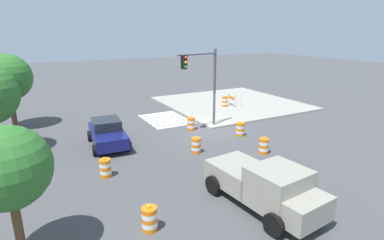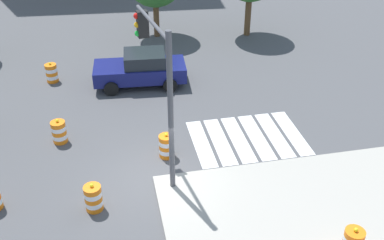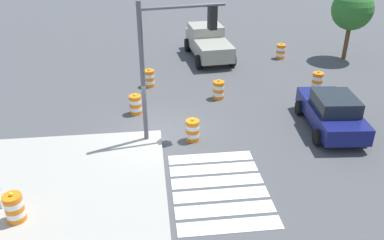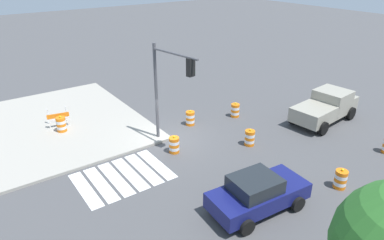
{
  "view_description": "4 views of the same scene",
  "coord_description": "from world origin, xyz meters",
  "px_view_note": "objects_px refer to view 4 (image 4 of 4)",
  "views": [
    {
      "loc": [
        -17.71,
        11.18,
        6.84
      ],
      "look_at": [
        0.51,
        1.29,
        0.78
      ],
      "focal_mm": 28.52,
      "sensor_mm": 36.0,
      "label": 1
    },
    {
      "loc": [
        -1.16,
        -12.32,
        10.17
      ],
      "look_at": [
        1.77,
        1.83,
        1.11
      ],
      "focal_mm": 42.54,
      "sensor_mm": 36.0,
      "label": 2
    },
    {
      "loc": [
        14.78,
        -0.39,
        8.45
      ],
      "look_at": [
        0.35,
        1.3,
        0.74
      ],
      "focal_mm": 37.38,
      "sensor_mm": 36.0,
      "label": 3
    },
    {
      "loc": [
        9.45,
        15.29,
        9.64
      ],
      "look_at": [
        -0.48,
        1.31,
        1.64
      ],
      "focal_mm": 32.5,
      "sensor_mm": 36.0,
      "label": 4
    }
  ],
  "objects_px": {
    "traffic_barrel_near_corner": "(341,179)",
    "construction_barricade": "(58,117)",
    "traffic_light_pole": "(170,79)",
    "sports_car": "(258,193)",
    "traffic_barrel_lane_center": "(250,138)",
    "traffic_barrel_far_curb": "(235,110)",
    "pickup_truck": "(327,106)",
    "traffic_barrel_median_near": "(174,145)",
    "traffic_barrel_crosswalk_end": "(190,118)",
    "traffic_barrel_on_sidewalk": "(61,124)"
  },
  "relations": [
    {
      "from": "traffic_barrel_lane_center",
      "to": "traffic_light_pole",
      "type": "height_order",
      "value": "traffic_light_pole"
    },
    {
      "from": "traffic_barrel_median_near",
      "to": "traffic_light_pole",
      "type": "distance_m",
      "value": 3.55
    },
    {
      "from": "traffic_barrel_on_sidewalk",
      "to": "traffic_barrel_median_near",
      "type": "bearing_deg",
      "value": 126.38
    },
    {
      "from": "pickup_truck",
      "to": "traffic_barrel_lane_center",
      "type": "bearing_deg",
      "value": -3.65
    },
    {
      "from": "sports_car",
      "to": "traffic_barrel_near_corner",
      "type": "distance_m",
      "value": 4.39
    },
    {
      "from": "traffic_barrel_near_corner",
      "to": "construction_barricade",
      "type": "bearing_deg",
      "value": -57.83
    },
    {
      "from": "traffic_barrel_crosswalk_end",
      "to": "traffic_barrel_on_sidewalk",
      "type": "relative_size",
      "value": 1.0
    },
    {
      "from": "sports_car",
      "to": "traffic_barrel_crosswalk_end",
      "type": "distance_m",
      "value": 8.69
    },
    {
      "from": "traffic_barrel_far_curb",
      "to": "construction_barricade",
      "type": "relative_size",
      "value": 0.75
    },
    {
      "from": "pickup_truck",
      "to": "traffic_light_pole",
      "type": "bearing_deg",
      "value": -16.36
    },
    {
      "from": "traffic_barrel_far_curb",
      "to": "traffic_barrel_lane_center",
      "type": "height_order",
      "value": "same"
    },
    {
      "from": "traffic_barrel_median_near",
      "to": "traffic_barrel_on_sidewalk",
      "type": "relative_size",
      "value": 1.0
    },
    {
      "from": "traffic_barrel_far_curb",
      "to": "traffic_light_pole",
      "type": "height_order",
      "value": "traffic_light_pole"
    },
    {
      "from": "construction_barricade",
      "to": "traffic_barrel_lane_center",
      "type": "bearing_deg",
      "value": 133.84
    },
    {
      "from": "construction_barricade",
      "to": "traffic_light_pole",
      "type": "height_order",
      "value": "traffic_light_pole"
    },
    {
      "from": "construction_barricade",
      "to": "traffic_barrel_crosswalk_end",
      "type": "bearing_deg",
      "value": 147.76
    },
    {
      "from": "traffic_barrel_near_corner",
      "to": "sports_car",
      "type": "bearing_deg",
      "value": -15.07
    },
    {
      "from": "traffic_light_pole",
      "to": "sports_car",
      "type": "bearing_deg",
      "value": 89.78
    },
    {
      "from": "sports_car",
      "to": "pickup_truck",
      "type": "height_order",
      "value": "pickup_truck"
    },
    {
      "from": "traffic_barrel_near_corner",
      "to": "traffic_barrel_crosswalk_end",
      "type": "bearing_deg",
      "value": -79.36
    },
    {
      "from": "sports_car",
      "to": "construction_barricade",
      "type": "bearing_deg",
      "value": -70.56
    },
    {
      "from": "traffic_barrel_median_near",
      "to": "sports_car",
      "type": "bearing_deg",
      "value": 92.52
    },
    {
      "from": "traffic_barrel_on_sidewalk",
      "to": "sports_car",
      "type": "bearing_deg",
      "value": 111.08
    },
    {
      "from": "construction_barricade",
      "to": "traffic_light_pole",
      "type": "relative_size",
      "value": 0.25
    },
    {
      "from": "pickup_truck",
      "to": "traffic_barrel_median_near",
      "type": "distance_m",
      "value": 10.56
    },
    {
      "from": "pickup_truck",
      "to": "traffic_barrel_near_corner",
      "type": "distance_m",
      "value": 7.67
    },
    {
      "from": "traffic_barrel_far_curb",
      "to": "traffic_light_pole",
      "type": "relative_size",
      "value": 0.19
    },
    {
      "from": "traffic_barrel_far_curb",
      "to": "traffic_barrel_lane_center",
      "type": "xyz_separation_m",
      "value": [
        1.95,
        3.41,
        0.0
      ]
    },
    {
      "from": "traffic_barrel_lane_center",
      "to": "traffic_barrel_far_curb",
      "type": "bearing_deg",
      "value": -119.82
    },
    {
      "from": "sports_car",
      "to": "construction_barricade",
      "type": "xyz_separation_m",
      "value": [
        4.48,
        -12.7,
        -0.09
      ]
    },
    {
      "from": "traffic_barrel_on_sidewalk",
      "to": "traffic_light_pole",
      "type": "xyz_separation_m",
      "value": [
        -4.59,
        5.08,
        3.31
      ]
    },
    {
      "from": "traffic_barrel_near_corner",
      "to": "traffic_barrel_median_near",
      "type": "distance_m",
      "value": 8.43
    },
    {
      "from": "traffic_barrel_crosswalk_end",
      "to": "traffic_barrel_near_corner",
      "type": "bearing_deg",
      "value": 100.64
    },
    {
      "from": "traffic_barrel_near_corner",
      "to": "traffic_barrel_median_near",
      "type": "height_order",
      "value": "same"
    },
    {
      "from": "construction_barricade",
      "to": "traffic_light_pole",
      "type": "distance_m",
      "value": 8.11
    },
    {
      "from": "pickup_truck",
      "to": "traffic_light_pole",
      "type": "relative_size",
      "value": 0.97
    },
    {
      "from": "traffic_barrel_on_sidewalk",
      "to": "pickup_truck",
      "type": "bearing_deg",
      "value": 151.25
    },
    {
      "from": "traffic_barrel_near_corner",
      "to": "traffic_light_pole",
      "type": "relative_size",
      "value": 0.19
    },
    {
      "from": "traffic_barrel_crosswalk_end",
      "to": "traffic_barrel_median_near",
      "type": "height_order",
      "value": "same"
    },
    {
      "from": "pickup_truck",
      "to": "traffic_barrel_median_near",
      "type": "height_order",
      "value": "pickup_truck"
    },
    {
      "from": "traffic_barrel_lane_center",
      "to": "traffic_light_pole",
      "type": "relative_size",
      "value": 0.19
    },
    {
      "from": "traffic_barrel_lane_center",
      "to": "construction_barricade",
      "type": "xyz_separation_m",
      "value": [
        8.14,
        -8.47,
        0.27
      ]
    },
    {
      "from": "traffic_light_pole",
      "to": "traffic_barrel_median_near",
      "type": "bearing_deg",
      "value": 69.08
    },
    {
      "from": "traffic_barrel_crosswalk_end",
      "to": "construction_barricade",
      "type": "distance_m",
      "value": 8.19
    },
    {
      "from": "sports_car",
      "to": "traffic_barrel_lane_center",
      "type": "xyz_separation_m",
      "value": [
        -3.66,
        -4.22,
        -0.36
      ]
    },
    {
      "from": "sports_car",
      "to": "traffic_light_pole",
      "type": "bearing_deg",
      "value": -90.22
    },
    {
      "from": "pickup_truck",
      "to": "traffic_barrel_near_corner",
      "type": "relative_size",
      "value": 5.21
    },
    {
      "from": "traffic_light_pole",
      "to": "traffic_barrel_far_curb",
      "type": "bearing_deg",
      "value": -171.15
    },
    {
      "from": "traffic_barrel_near_corner",
      "to": "traffic_barrel_on_sidewalk",
      "type": "relative_size",
      "value": 1.0
    },
    {
      "from": "traffic_barrel_crosswalk_end",
      "to": "construction_barricade",
      "type": "bearing_deg",
      "value": -32.24
    }
  ]
}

